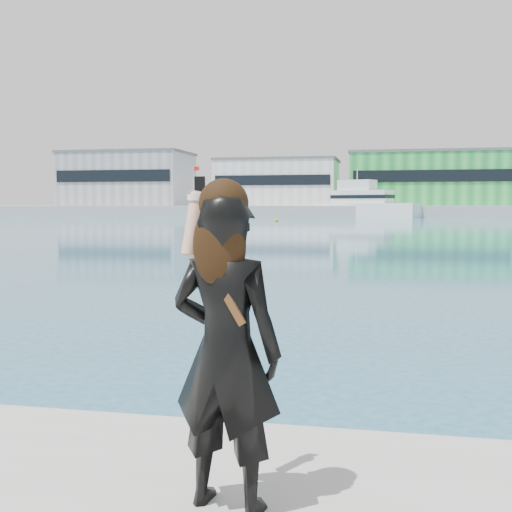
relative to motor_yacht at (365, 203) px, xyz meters
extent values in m
cube|color=#9E9E99|center=(3.73, 17.82, -1.42)|extent=(320.00, 40.00, 2.00)
cube|color=gray|center=(-51.27, 15.82, 5.08)|extent=(26.00, 16.00, 11.00)
cube|color=black|center=(-51.27, 7.72, 5.63)|extent=(24.70, 0.20, 2.42)
cube|color=#59595B|center=(-51.27, 15.82, 10.83)|extent=(26.52, 16.32, 0.50)
cube|color=silver|center=(-18.27, 15.82, 4.08)|extent=(24.00, 15.00, 9.00)
cube|color=black|center=(-18.27, 8.22, 4.53)|extent=(22.80, 0.20, 1.98)
cube|color=#59595B|center=(-18.27, 15.82, 8.83)|extent=(24.48, 15.30, 0.50)
cube|color=green|center=(11.73, 15.82, 4.58)|extent=(30.00, 16.00, 10.00)
cube|color=black|center=(11.73, 7.72, 5.08)|extent=(28.50, 0.20, 2.20)
cube|color=#59595B|center=(11.73, 15.82, 9.83)|extent=(30.60, 16.32, 0.50)
cylinder|color=silver|center=(-34.27, 8.82, 3.58)|extent=(0.16, 0.16, 8.00)
cube|color=red|center=(-33.67, 8.82, 6.98)|extent=(1.20, 0.04, 0.80)
cylinder|color=silver|center=(25.73, 8.82, 3.58)|extent=(0.16, 0.16, 8.00)
cube|color=white|center=(0.49, -0.21, -1.19)|extent=(19.02, 11.92, 2.46)
cube|color=white|center=(-0.46, 0.19, 1.17)|extent=(11.13, 7.97, 2.26)
cube|color=white|center=(-1.40, 0.59, 3.22)|extent=(7.03, 5.61, 1.85)
cube|color=black|center=(-0.46, 0.19, 1.17)|extent=(11.36, 8.14, 0.62)
cylinder|color=silver|center=(-1.40, 0.59, 5.17)|extent=(0.16, 0.16, 2.05)
sphere|color=#E0AE0B|center=(-10.29, -32.23, -2.42)|extent=(0.50, 0.50, 0.50)
imported|color=black|center=(3.38, -112.37, -0.87)|extent=(0.60, 0.45, 1.50)
sphere|color=black|center=(3.38, -112.39, -0.17)|extent=(0.23, 0.23, 0.23)
ellipsoid|color=black|center=(3.37, -112.44, -0.36)|extent=(0.25, 0.13, 0.40)
cylinder|color=tan|center=(3.18, -112.24, -0.27)|extent=(0.10, 0.18, 0.33)
cylinder|color=white|center=(3.19, -112.20, -0.14)|extent=(0.09, 0.09, 0.03)
cube|color=black|center=(3.19, -112.16, -0.09)|extent=(0.06, 0.02, 0.11)
cube|color=#4C2D14|center=(3.40, -112.46, -0.57)|extent=(0.21, 0.05, 0.31)
camera|label=1|loc=(4.12, -115.26, -0.18)|focal=45.00mm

